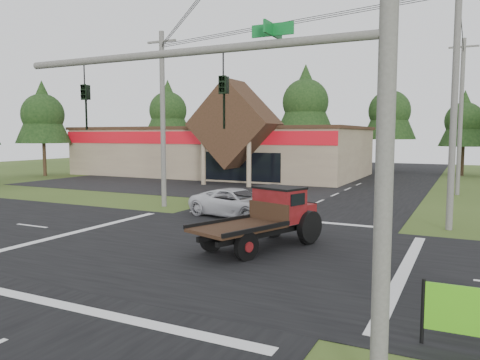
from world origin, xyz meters
The scene contains 18 objects.
ground centered at (0.00, 0.00, 0.00)m, with size 120.00×120.00×0.00m, color #384D1B.
road_ns centered at (0.00, 0.00, 0.01)m, with size 12.00×120.00×0.02m, color black.
road_ew centered at (0.00, 0.00, 0.01)m, with size 120.00×12.00×0.02m, color black.
parking_apron centered at (-14.00, 19.00, 0.01)m, with size 28.00×14.00×0.02m, color black.
cvs_building centered at (-15.70, 29.57, 2.78)m, with size 30.40×18.20×9.19m.
traffic_signal_mast centered at (5.82, -7.50, 4.43)m, with size 8.12×0.24×7.00m.
utility_pole_nr centered at (7.50, -7.50, 5.64)m, with size 2.00×0.30×11.00m.
utility_pole_nw centered at (-8.00, 8.00, 5.39)m, with size 2.00×0.30×10.50m.
utility_pole_ne centered at (8.00, 8.00, 5.89)m, with size 2.00×0.30×11.50m.
utility_pole_n centered at (8.00, 22.00, 5.74)m, with size 2.00×0.30×11.20m.
tree_row_a centered at (-30.00, 40.00, 8.05)m, with size 6.72×6.72×12.12m.
tree_row_b centered at (-20.00, 42.00, 6.70)m, with size 5.60×5.60×10.10m.
tree_row_c centered at (-10.00, 41.00, 8.72)m, with size 7.28×7.28×13.13m.
tree_row_d centered at (0.00, 42.00, 7.38)m, with size 6.16×6.16×11.11m.
tree_row_e centered at (8.00, 40.00, 6.03)m, with size 5.04×5.04×9.09m.
tree_side_w centered at (-32.00, 20.00, 6.70)m, with size 5.60×5.60×10.10m.
antique_flatbed_truck centered at (1.58, 0.85, 1.18)m, with size 2.15×5.64×2.36m, color #4E0C0B, non-canonical shape.
white_pickup centered at (-2.29, 6.66, 0.75)m, with size 2.50×5.41×1.50m, color silver.
Camera 1 is at (8.76, -15.41, 4.39)m, focal length 35.00 mm.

